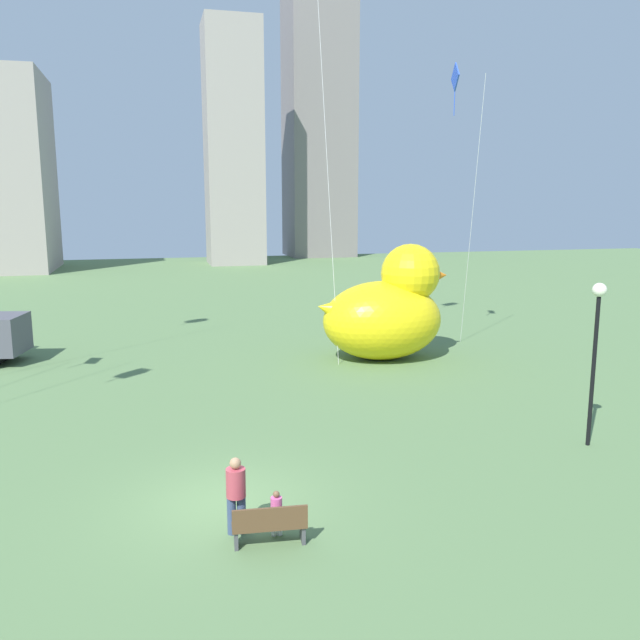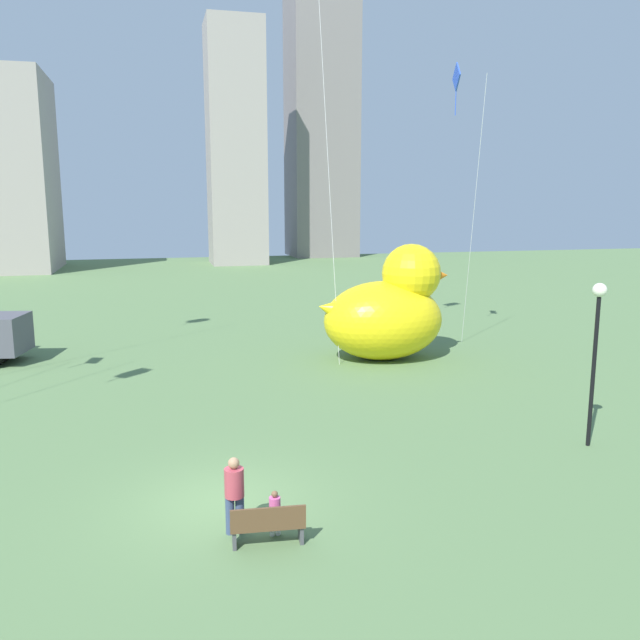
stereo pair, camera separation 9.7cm
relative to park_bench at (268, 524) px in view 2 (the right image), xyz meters
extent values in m
plane|color=#577748|center=(-0.73, 2.20, -0.47)|extent=(140.00, 140.00, 0.00)
cube|color=brown|center=(0.01, 0.08, -0.05)|extent=(1.58, 0.58, 0.06)
cube|color=brown|center=(-0.01, -0.12, 0.20)|extent=(1.55, 0.19, 0.45)
cube|color=#47474C|center=(-0.69, 0.14, -0.28)|extent=(0.11, 0.38, 0.39)
cube|color=#47474C|center=(0.70, 0.02, -0.28)|extent=(0.11, 0.38, 0.39)
cylinder|color=#38476B|center=(-0.70, 0.70, -0.05)|extent=(0.19, 0.19, 0.84)
cylinder|color=#38476B|center=(-0.49, 0.70, -0.05)|extent=(0.19, 0.19, 0.84)
cylinder|color=#B23F4C|center=(-0.60, 0.70, 0.68)|extent=(0.42, 0.42, 0.63)
sphere|color=#A87C5B|center=(-0.60, 0.70, 1.12)|extent=(0.24, 0.24, 0.24)
cylinder|color=silver|center=(0.16, 0.40, -0.22)|extent=(0.11, 0.11, 0.49)
cylinder|color=silver|center=(0.28, 0.40, -0.22)|extent=(0.11, 0.11, 0.49)
cylinder|color=#D85999|center=(0.22, 0.40, 0.21)|extent=(0.25, 0.25, 0.37)
sphere|color=brown|center=(0.22, 0.40, 0.46)|extent=(0.14, 0.14, 0.14)
ellipsoid|color=yellow|center=(7.81, 14.92, 1.30)|extent=(5.42, 4.01, 3.54)
sphere|color=yellow|center=(9.11, 14.92, 3.39)|extent=(2.64, 2.64, 2.64)
cone|color=orange|center=(10.30, 14.92, 3.25)|extent=(1.19, 1.19, 1.19)
cone|color=yellow|center=(5.46, 14.92, 1.89)|extent=(1.62, 1.42, 1.70)
cylinder|color=black|center=(10.04, 3.30, 1.74)|extent=(0.12, 0.12, 4.43)
sphere|color=#EAEACC|center=(10.04, 3.30, 4.12)|extent=(0.40, 0.40, 0.40)
cube|color=#4C4C56|center=(-8.64, 18.35, 0.82)|extent=(2.21, 2.61, 1.68)
cylinder|color=black|center=(-8.84, 18.39, -0.02)|extent=(1.36, 2.53, 0.90)
cube|color=#9E938C|center=(-16.73, 61.04, 9.33)|extent=(9.80, 11.69, 19.60)
cube|color=#9E938C|center=(7.27, 62.78, 12.70)|extent=(6.13, 6.44, 26.34)
cube|color=gray|center=(19.27, 71.23, 17.51)|extent=(8.16, 8.03, 35.97)
cylinder|color=silver|center=(12.79, 16.36, 5.85)|extent=(0.36, 2.13, 12.65)
cube|color=blue|center=(11.74, 16.53, 12.17)|extent=(0.29, 1.26, 1.27)
cylinder|color=blue|center=(11.74, 16.53, 11.27)|extent=(0.04, 0.04, 1.60)
cylinder|color=silver|center=(5.48, 16.00, 8.84)|extent=(0.28, 3.34, 18.62)
camera|label=1|loc=(-2.12, -12.39, 6.58)|focal=36.74mm
camera|label=2|loc=(-2.03, -12.41, 6.58)|focal=36.74mm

